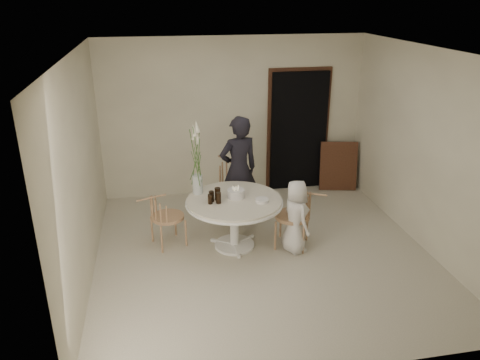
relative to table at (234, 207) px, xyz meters
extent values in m
plane|color=beige|center=(0.35, -0.25, -0.62)|extent=(4.50, 4.50, 0.00)
plane|color=white|center=(0.35, -0.25, 2.08)|extent=(4.50, 4.50, 0.00)
plane|color=#EDE6C6|center=(0.35, 2.00, 0.73)|extent=(4.50, 0.00, 4.50)
plane|color=#EDE6C6|center=(0.35, -2.50, 0.73)|extent=(4.50, 0.00, 4.50)
plane|color=#EDE6C6|center=(-1.90, -0.25, 0.73)|extent=(0.00, 4.50, 4.50)
plane|color=#EDE6C6|center=(2.60, -0.25, 0.73)|extent=(0.00, 4.50, 4.50)
cube|color=black|center=(1.50, 1.94, 0.43)|extent=(1.00, 0.10, 2.10)
cube|color=#5B2F1F|center=(1.50, 1.98, 0.49)|extent=(1.12, 0.03, 2.22)
cylinder|color=white|center=(0.00, 0.00, -0.60)|extent=(0.56, 0.56, 0.04)
cylinder|color=white|center=(0.00, 0.00, -0.27)|extent=(0.12, 0.12, 0.65)
cylinder|color=white|center=(0.00, 0.00, 0.07)|extent=(1.33, 1.33, 0.03)
cylinder|color=beige|center=(0.00, 0.00, 0.09)|extent=(1.30, 1.30, 0.04)
cube|color=#5B2F1F|center=(2.20, 1.70, -0.18)|extent=(0.69, 0.33, 0.87)
cylinder|color=tan|center=(0.09, 0.70, -0.39)|extent=(0.03, 0.03, 0.46)
cylinder|color=tan|center=(0.46, 0.88, -0.39)|extent=(0.03, 0.03, 0.46)
cylinder|color=tan|center=(-0.08, 1.08, -0.39)|extent=(0.03, 0.03, 0.46)
cylinder|color=tan|center=(0.29, 1.25, -0.39)|extent=(0.03, 0.03, 0.46)
cylinder|color=tan|center=(0.19, 0.98, -0.13)|extent=(0.51, 0.51, 0.05)
cylinder|color=tan|center=(0.71, 0.14, -0.40)|extent=(0.03, 0.03, 0.44)
cylinder|color=tan|center=(0.54, -0.21, -0.40)|extent=(0.03, 0.03, 0.44)
cylinder|color=tan|center=(1.06, -0.03, -0.40)|extent=(0.03, 0.03, 0.44)
cylinder|color=tan|center=(0.89, -0.37, -0.40)|extent=(0.03, 0.03, 0.44)
cylinder|color=tan|center=(0.80, -0.12, -0.16)|extent=(0.48, 0.48, 0.05)
cylinder|color=tan|center=(-0.67, 0.13, -0.41)|extent=(0.03, 0.03, 0.41)
cylinder|color=tan|center=(-0.80, 0.47, -0.41)|extent=(0.03, 0.03, 0.41)
cylinder|color=tan|center=(-1.01, 0.00, -0.41)|extent=(0.03, 0.03, 0.41)
cylinder|color=tan|center=(-1.14, 0.34, -0.41)|extent=(0.03, 0.03, 0.41)
cylinder|color=tan|center=(-0.90, 0.24, -0.19)|extent=(0.45, 0.45, 0.05)
imported|color=black|center=(0.21, 0.81, 0.22)|extent=(0.69, 0.53, 1.68)
imported|color=silver|center=(0.80, -0.27, -0.10)|extent=(0.44, 0.57, 1.04)
cylinder|color=silver|center=(0.03, 0.05, 0.17)|extent=(0.24, 0.24, 0.11)
cylinder|color=#FDE5A0|center=(0.03, 0.05, 0.25)|extent=(0.01, 0.01, 0.05)
cylinder|color=#FDE5A0|center=(0.07, 0.08, 0.25)|extent=(0.01, 0.01, 0.05)
cylinder|color=#FDE5A0|center=(0.00, 0.07, 0.25)|extent=(0.01, 0.01, 0.05)
cylinder|color=#FDE5A0|center=(0.05, 0.01, 0.25)|extent=(0.01, 0.01, 0.05)
cylinder|color=#FDE5A0|center=(0.01, 0.02, 0.25)|extent=(0.01, 0.01, 0.05)
cylinder|color=black|center=(-0.34, -0.08, 0.18)|extent=(0.07, 0.07, 0.13)
cylinder|color=black|center=(-0.23, -0.09, 0.19)|extent=(0.09, 0.09, 0.15)
cylinder|color=black|center=(-0.31, -0.02, 0.19)|extent=(0.08, 0.08, 0.15)
cylinder|color=black|center=(-0.22, 0.02, 0.20)|extent=(0.09, 0.09, 0.17)
cylinder|color=white|center=(0.35, -0.16, 0.14)|extent=(0.24, 0.24, 0.05)
cylinder|color=silver|center=(-0.47, 0.29, 0.25)|extent=(0.14, 0.14, 0.27)
cylinder|color=#3F672C|center=(-0.44, 0.31, 0.58)|extent=(0.01, 0.01, 0.67)
cone|color=white|center=(-0.44, 0.31, 0.92)|extent=(0.07, 0.07, 0.17)
cylinder|color=#3F672C|center=(-0.48, 0.32, 0.61)|extent=(0.01, 0.01, 0.73)
cone|color=white|center=(-0.48, 0.32, 0.98)|extent=(0.07, 0.07, 0.17)
cylinder|color=#3F672C|center=(-0.49, 0.28, 0.64)|extent=(0.01, 0.01, 0.79)
cone|color=white|center=(-0.49, 0.28, 1.04)|extent=(0.07, 0.07, 0.17)
cylinder|color=#3F672C|center=(-0.45, 0.27, 0.67)|extent=(0.01, 0.01, 0.84)
cone|color=white|center=(-0.45, 0.27, 1.09)|extent=(0.07, 0.07, 0.17)
camera|label=1|loc=(-1.00, -5.71, 2.74)|focal=35.00mm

